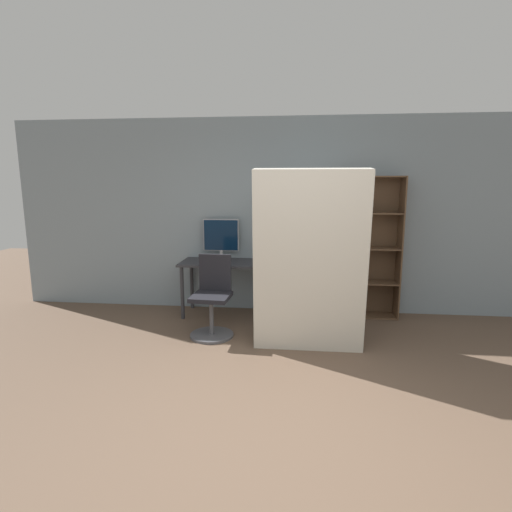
% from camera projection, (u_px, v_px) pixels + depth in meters
% --- Properties ---
extents(ground_plane, '(16.00, 16.00, 0.00)m').
position_uv_depth(ground_plane, '(280.00, 461.00, 2.63)').
color(ground_plane, brown).
extents(wall_back, '(8.00, 0.06, 2.70)m').
position_uv_depth(wall_back, '(292.00, 217.00, 5.59)').
color(wall_back, gray).
rests_on(wall_back, ground).
extents(desk, '(1.17, 0.61, 0.75)m').
position_uv_depth(desk, '(224.00, 269.00, 5.48)').
color(desk, '#2D2D33').
rests_on(desk, ground).
extents(monitor, '(0.50, 0.17, 0.56)m').
position_uv_depth(monitor, '(221.00, 237.00, 5.61)').
color(monitor, '#B7B7BC').
rests_on(monitor, desk).
extents(office_chair, '(0.52, 0.52, 0.96)m').
position_uv_depth(office_chair, '(212.00, 303.00, 4.77)').
color(office_chair, '#4C4C51').
rests_on(office_chair, ground).
extents(bookshelf, '(0.89, 0.33, 1.90)m').
position_uv_depth(bookshelf, '(357.00, 246.00, 5.41)').
color(bookshelf, brown).
rests_on(bookshelf, ground).
extents(mattress_near, '(1.19, 0.42, 1.97)m').
position_uv_depth(mattress_near, '(310.00, 262.00, 4.24)').
color(mattress_near, beige).
rests_on(mattress_near, ground).
extents(mattress_far, '(1.19, 0.42, 1.97)m').
position_uv_depth(mattress_far, '(309.00, 256.00, 4.62)').
color(mattress_far, beige).
rests_on(mattress_far, ground).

